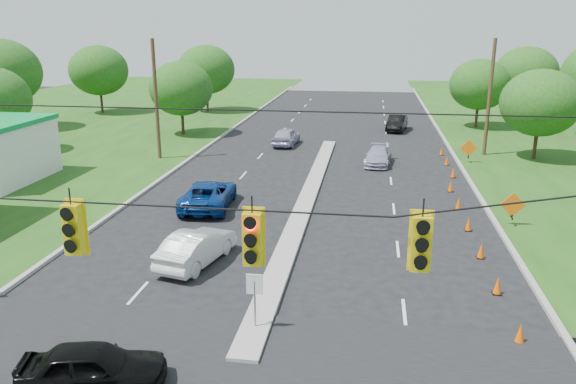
# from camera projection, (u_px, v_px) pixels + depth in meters

# --- Properties ---
(curb_left) EXTENTS (0.25, 110.00, 0.16)m
(curb_left) POSITION_uv_depth(u_px,v_px,m) (190.00, 160.00, 43.00)
(curb_left) COLOR gray
(curb_left) RESTS_ON ground
(curb_right) EXTENTS (0.25, 110.00, 0.16)m
(curb_right) POSITION_uv_depth(u_px,v_px,m) (462.00, 169.00, 40.13)
(curb_right) COLOR gray
(curb_right) RESTS_ON ground
(median) EXTENTS (1.00, 34.00, 0.18)m
(median) POSITION_uv_depth(u_px,v_px,m) (307.00, 200.00, 33.02)
(median) COLOR gray
(median) RESTS_ON ground
(median_sign) EXTENTS (0.55, 0.06, 2.05)m
(median_sign) POSITION_uv_depth(u_px,v_px,m) (255.00, 291.00, 18.38)
(median_sign) COLOR gray
(median_sign) RESTS_ON ground
(signal_span) EXTENTS (25.60, 0.32, 9.00)m
(signal_span) POSITION_uv_depth(u_px,v_px,m) (174.00, 287.00, 10.75)
(signal_span) COLOR #422D1C
(signal_span) RESTS_ON ground
(utility_pole_far_left) EXTENTS (0.28, 0.28, 9.00)m
(utility_pole_far_left) POSITION_uv_depth(u_px,v_px,m) (156.00, 100.00, 42.07)
(utility_pole_far_left) COLOR #422D1C
(utility_pole_far_left) RESTS_ON ground
(utility_pole_far_right) EXTENTS (0.28, 0.28, 9.00)m
(utility_pole_far_right) POSITION_uv_depth(u_px,v_px,m) (489.00, 98.00, 43.26)
(utility_pole_far_right) COLOR #422D1C
(utility_pole_far_right) RESTS_ON ground
(cone_1) EXTENTS (0.32, 0.32, 0.70)m
(cone_1) POSITION_uv_depth(u_px,v_px,m) (520.00, 333.00, 17.95)
(cone_1) COLOR #F75604
(cone_1) RESTS_ON ground
(cone_2) EXTENTS (0.32, 0.32, 0.70)m
(cone_2) POSITION_uv_depth(u_px,v_px,m) (498.00, 285.00, 21.27)
(cone_2) COLOR #F75604
(cone_2) RESTS_ON ground
(cone_3) EXTENTS (0.32, 0.32, 0.70)m
(cone_3) POSITION_uv_depth(u_px,v_px,m) (481.00, 251.00, 24.59)
(cone_3) COLOR #F75604
(cone_3) RESTS_ON ground
(cone_4) EXTENTS (0.32, 0.32, 0.70)m
(cone_4) POSITION_uv_depth(u_px,v_px,m) (469.00, 224.00, 27.91)
(cone_4) COLOR #F75604
(cone_4) RESTS_ON ground
(cone_5) EXTENTS (0.32, 0.32, 0.70)m
(cone_5) POSITION_uv_depth(u_px,v_px,m) (459.00, 203.00, 31.23)
(cone_5) COLOR #F75604
(cone_5) RESTS_ON ground
(cone_6) EXTENTS (0.32, 0.32, 0.70)m
(cone_6) POSITION_uv_depth(u_px,v_px,m) (451.00, 186.00, 34.56)
(cone_6) COLOR #F75604
(cone_6) RESTS_ON ground
(cone_7) EXTENTS (0.32, 0.32, 0.70)m
(cone_7) POSITION_uv_depth(u_px,v_px,m) (453.00, 173.00, 37.79)
(cone_7) COLOR #F75604
(cone_7) RESTS_ON ground
(cone_8) EXTENTS (0.32, 0.32, 0.70)m
(cone_8) POSITION_uv_depth(u_px,v_px,m) (447.00, 161.00, 41.11)
(cone_8) COLOR #F75604
(cone_8) RESTS_ON ground
(cone_9) EXTENTS (0.32, 0.32, 0.70)m
(cone_9) POSITION_uv_depth(u_px,v_px,m) (442.00, 151.00, 44.43)
(cone_9) COLOR #F75604
(cone_9) RESTS_ON ground
(work_sign_1) EXTENTS (1.27, 0.58, 1.37)m
(work_sign_1) POSITION_uv_depth(u_px,v_px,m) (513.00, 206.00, 28.34)
(work_sign_1) COLOR black
(work_sign_1) RESTS_ON ground
(work_sign_2) EXTENTS (1.27, 0.58, 1.37)m
(work_sign_2) POSITION_uv_depth(u_px,v_px,m) (469.00, 149.00, 41.62)
(work_sign_2) COLOR black
(work_sign_2) RESTS_ON ground
(tree_3) EXTENTS (7.56, 7.56, 8.82)m
(tree_3) POSITION_uv_depth(u_px,v_px,m) (1.00, 72.00, 54.02)
(tree_3) COLOR black
(tree_3) RESTS_ON ground
(tree_4) EXTENTS (6.72, 6.72, 7.84)m
(tree_4) POSITION_uv_depth(u_px,v_px,m) (99.00, 70.00, 65.01)
(tree_4) COLOR black
(tree_4) RESTS_ON ground
(tree_5) EXTENTS (5.88, 5.88, 6.86)m
(tree_5) POSITION_uv_depth(u_px,v_px,m) (181.00, 88.00, 51.81)
(tree_5) COLOR black
(tree_5) RESTS_ON ground
(tree_6) EXTENTS (6.72, 6.72, 7.84)m
(tree_6) POSITION_uv_depth(u_px,v_px,m) (206.00, 70.00, 66.16)
(tree_6) COLOR black
(tree_6) RESTS_ON ground
(tree_9) EXTENTS (5.88, 5.88, 6.86)m
(tree_9) POSITION_uv_depth(u_px,v_px,m) (540.00, 103.00, 41.86)
(tree_9) COLOR black
(tree_9) RESTS_ON ground
(tree_11) EXTENTS (6.72, 6.72, 7.84)m
(tree_11) POSITION_uv_depth(u_px,v_px,m) (526.00, 73.00, 61.04)
(tree_11) COLOR black
(tree_11) RESTS_ON ground
(tree_12) EXTENTS (5.88, 5.88, 6.86)m
(tree_12) POSITION_uv_depth(u_px,v_px,m) (480.00, 84.00, 55.43)
(tree_12) COLOR black
(tree_12) RESTS_ON ground
(black_sedan) EXTENTS (4.30, 2.51, 1.37)m
(black_sedan) POSITION_uv_depth(u_px,v_px,m) (93.00, 367.00, 15.58)
(black_sedan) COLOR black
(black_sedan) RESTS_ON ground
(white_sedan) EXTENTS (2.58, 4.76, 1.49)m
(white_sedan) POSITION_uv_depth(u_px,v_px,m) (197.00, 247.00, 23.96)
(white_sedan) COLOR silver
(white_sedan) RESTS_ON ground
(blue_pickup) EXTENTS (2.93, 5.65, 1.52)m
(blue_pickup) POSITION_uv_depth(u_px,v_px,m) (209.00, 194.00, 31.47)
(blue_pickup) COLOR navy
(blue_pickup) RESTS_ON ground
(silver_car_far) EXTENTS (2.21, 4.51, 1.26)m
(silver_car_far) POSITION_uv_depth(u_px,v_px,m) (378.00, 156.00, 41.35)
(silver_car_far) COLOR #A59FBB
(silver_car_far) RESTS_ON ground
(silver_car_oncoming) EXTENTS (2.13, 4.56, 1.51)m
(silver_car_oncoming) POSITION_uv_depth(u_px,v_px,m) (286.00, 136.00, 48.15)
(silver_car_oncoming) COLOR #9F9ABB
(silver_car_oncoming) RESTS_ON ground
(dark_car_receding) EXTENTS (2.35, 4.82, 1.52)m
(dark_car_receding) POSITION_uv_depth(u_px,v_px,m) (397.00, 123.00, 54.89)
(dark_car_receding) COLOR black
(dark_car_receding) RESTS_ON ground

